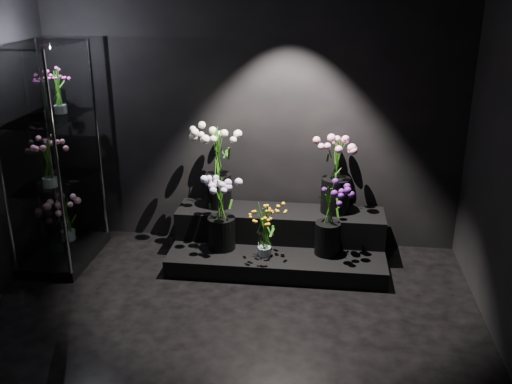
# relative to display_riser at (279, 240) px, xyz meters

# --- Properties ---
(floor) EXTENTS (4.00, 4.00, 0.00)m
(floor) POSITION_rel_display_riser_xyz_m (-0.31, -1.61, -0.18)
(floor) COLOR black
(floor) RESTS_ON ground
(wall_back) EXTENTS (4.00, 0.00, 4.00)m
(wall_back) POSITION_rel_display_riser_xyz_m (-0.31, 0.39, 1.22)
(wall_back) COLOR black
(wall_back) RESTS_ON floor
(wall_front) EXTENTS (4.00, 0.00, 4.00)m
(wall_front) POSITION_rel_display_riser_xyz_m (-0.31, -3.61, 1.22)
(wall_front) COLOR black
(wall_front) RESTS_ON floor
(display_riser) EXTENTS (1.97, 0.87, 0.44)m
(display_riser) POSITION_rel_display_riser_xyz_m (0.00, 0.00, 0.00)
(display_riser) COLOR black
(display_riser) RESTS_ON floor
(display_case) EXTENTS (0.55, 0.91, 2.00)m
(display_case) POSITION_rel_display_riser_xyz_m (-2.02, -0.26, 0.82)
(display_case) COLOR black
(display_case) RESTS_ON floor
(bouquet_orange_bells) EXTENTS (0.28, 0.28, 0.50)m
(bouquet_orange_bells) POSITION_rel_display_riser_xyz_m (-0.11, -0.29, 0.24)
(bouquet_orange_bells) COLOR white
(bouquet_orange_bells) RESTS_ON display_riser
(bouquet_lilac) EXTENTS (0.48, 0.48, 0.70)m
(bouquet_lilac) POSITION_rel_display_riser_xyz_m (-0.51, -0.19, 0.38)
(bouquet_lilac) COLOR black
(bouquet_lilac) RESTS_ON display_riser
(bouquet_purple) EXTENTS (0.41, 0.41, 0.67)m
(bouquet_purple) POSITION_rel_display_riser_xyz_m (0.45, -0.19, 0.36)
(bouquet_purple) COLOR black
(bouquet_purple) RESTS_ON display_riser
(bouquet_cream_roses) EXTENTS (0.47, 0.47, 0.78)m
(bouquet_cream_roses) POSITION_rel_display_riser_xyz_m (-0.60, 0.16, 0.71)
(bouquet_cream_roses) COLOR black
(bouquet_cream_roses) RESTS_ON display_riser
(bouquet_pink_roses) EXTENTS (0.46, 0.46, 0.71)m
(bouquet_pink_roses) POSITION_rel_display_riser_xyz_m (0.51, 0.16, 0.65)
(bouquet_pink_roses) COLOR black
(bouquet_pink_roses) RESTS_ON display_riser
(bouquet_case_pink) EXTENTS (0.38, 0.38, 0.44)m
(bouquet_case_pink) POSITION_rel_display_riser_xyz_m (-2.00, -0.40, 0.83)
(bouquet_case_pink) COLOR white
(bouquet_case_pink) RESTS_ON display_case
(bouquet_case_magenta) EXTENTS (0.22, 0.22, 0.41)m
(bouquet_case_magenta) POSITION_rel_display_riser_xyz_m (-1.97, -0.11, 1.40)
(bouquet_case_magenta) COLOR white
(bouquet_case_magenta) RESTS_ON display_case
(bouquet_case_base_pink) EXTENTS (0.40, 0.40, 0.48)m
(bouquet_case_base_pink) POSITION_rel_display_riser_xyz_m (-2.07, -0.05, 0.17)
(bouquet_case_base_pink) COLOR white
(bouquet_case_base_pink) RESTS_ON display_case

